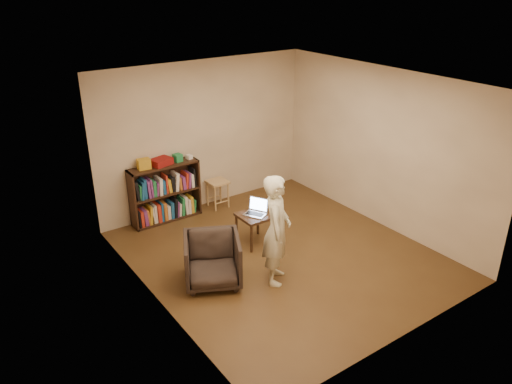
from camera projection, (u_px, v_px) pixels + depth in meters
floor at (282, 255)px, 7.51m from camera, size 4.50×4.50×0.00m
ceiling at (286, 82)px, 6.45m from camera, size 4.50×4.50×0.00m
wall_back at (204, 136)px, 8.66m from camera, size 4.00×0.00×4.00m
wall_left at (151, 212)px, 5.93m from camera, size 0.00×4.50×4.50m
wall_right at (381, 148)px, 8.03m from camera, size 0.00×4.50×4.50m
bookshelf at (165, 196)px, 8.43m from camera, size 1.20×0.30×1.00m
box_yellow at (144, 164)px, 8.00m from camera, size 0.22×0.17×0.17m
red_cloth at (161, 162)px, 8.18m from camera, size 0.38×0.32×0.11m
box_green at (178, 158)px, 8.32m from camera, size 0.15×0.15×0.13m
box_white at (189, 157)px, 8.44m from camera, size 0.11×0.11×0.07m
stool at (218, 186)px, 8.90m from camera, size 0.35×0.35×0.50m
armchair at (212, 260)px, 6.73m from camera, size 1.01×1.02×0.69m
side_table at (255, 219)px, 7.70m from camera, size 0.48×0.48×0.49m
laptop at (257, 210)px, 7.68m from camera, size 0.39×0.41×0.24m
person at (277, 230)px, 6.61m from camera, size 0.65×0.67×1.56m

